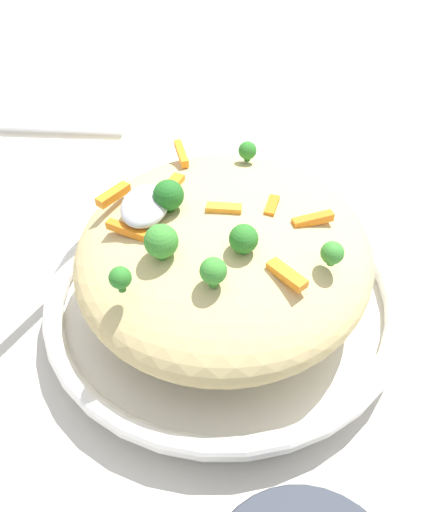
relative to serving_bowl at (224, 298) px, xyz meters
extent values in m
plane|color=beige|center=(0.00, 0.00, -0.02)|extent=(2.40, 2.40, 0.00)
cylinder|color=white|center=(0.00, 0.00, -0.01)|extent=(0.31, 0.31, 0.02)
torus|color=white|center=(0.00, 0.00, 0.01)|extent=(0.34, 0.34, 0.02)
torus|color=black|center=(0.00, 0.00, 0.01)|extent=(0.33, 0.33, 0.00)
ellipsoid|color=#D1BA7A|center=(0.00, 0.00, 0.06)|extent=(0.28, 0.26, 0.09)
cube|color=orange|center=(0.09, 0.05, 0.11)|extent=(0.04, 0.02, 0.01)
cube|color=orange|center=(0.01, -0.04, 0.11)|extent=(0.03, 0.01, 0.01)
cube|color=orange|center=(0.03, 0.05, 0.11)|extent=(0.04, 0.02, 0.01)
cube|color=orange|center=(0.00, 0.00, 0.11)|extent=(0.01, 0.03, 0.01)
cube|color=orange|center=(0.00, -0.07, 0.11)|extent=(0.02, 0.04, 0.01)
cube|color=orange|center=(-0.07, -0.05, 0.11)|extent=(0.03, 0.03, 0.01)
cube|color=orange|center=(0.02, 0.10, 0.11)|extent=(0.03, 0.03, 0.01)
cube|color=orange|center=(-0.03, 0.08, 0.11)|extent=(0.02, 0.04, 0.01)
cylinder|color=#205B1C|center=(0.00, 0.05, 0.11)|extent=(0.01, 0.01, 0.01)
sphere|color=#236B23|center=(0.00, 0.05, 0.12)|extent=(0.03, 0.03, 0.03)
cylinder|color=#377928|center=(-0.08, 0.00, 0.11)|extent=(0.01, 0.01, 0.01)
sphere|color=#3D8E33|center=(-0.08, 0.00, 0.12)|extent=(0.02, 0.02, 0.02)
cylinder|color=#377928|center=(-0.05, 0.04, 0.11)|extent=(0.01, 0.01, 0.01)
sphere|color=#3D8E33|center=(-0.05, 0.04, 0.12)|extent=(0.03, 0.03, 0.03)
cylinder|color=#296820|center=(0.09, -0.01, 0.10)|extent=(0.01, 0.01, 0.00)
sphere|color=#2D7A28|center=(0.09, -0.01, 0.11)|extent=(0.02, 0.02, 0.02)
cylinder|color=#296820|center=(-0.05, -0.02, 0.11)|extent=(0.01, 0.01, 0.01)
sphere|color=#2D7A28|center=(-0.05, -0.02, 0.12)|extent=(0.02, 0.02, 0.02)
cylinder|color=#377928|center=(-0.05, -0.09, 0.10)|extent=(0.01, 0.01, 0.00)
sphere|color=#3D8E33|center=(-0.05, -0.09, 0.11)|extent=(0.02, 0.02, 0.02)
cylinder|color=#296820|center=(-0.09, 0.07, 0.11)|extent=(0.01, 0.01, 0.01)
sphere|color=#2D7A28|center=(-0.09, 0.07, 0.11)|extent=(0.02, 0.02, 0.02)
ellipsoid|color=#B7B7BC|center=(-0.01, 0.07, 0.11)|extent=(0.06, 0.04, 0.02)
cylinder|color=#B7B7BC|center=(0.02, 0.15, 0.16)|extent=(0.17, 0.07, 0.11)
camera|label=1|loc=(-0.36, -0.03, 0.40)|focal=38.43mm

